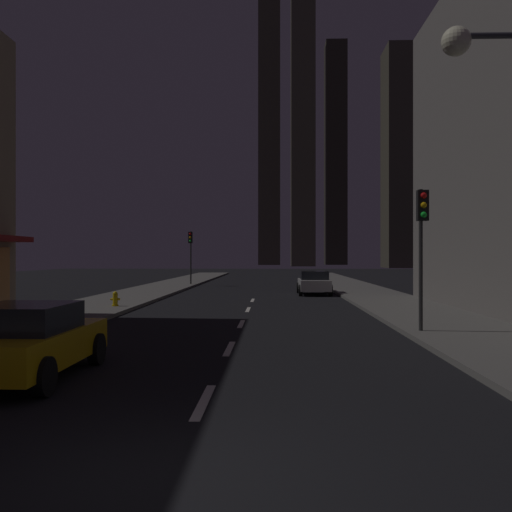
{
  "coord_description": "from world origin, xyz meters",
  "views": [
    {
      "loc": [
        1.13,
        -5.83,
        2.36
      ],
      "look_at": [
        0.0,
        29.77,
        2.38
      ],
      "focal_mm": 39.3,
      "sensor_mm": 36.0,
      "label": 1
    }
  ],
  "objects_px": {
    "traffic_light_far_left": "(191,246)",
    "fire_hydrant_far_left": "(115,299)",
    "car_parked_near": "(28,340)",
    "street_lamp_right": "(498,114)",
    "traffic_light_near_right": "(422,228)",
    "car_parked_far": "(314,283)"
  },
  "relations": [
    {
      "from": "car_parked_far",
      "to": "street_lamp_right",
      "type": "height_order",
      "value": "street_lamp_right"
    },
    {
      "from": "fire_hydrant_far_left",
      "to": "traffic_light_far_left",
      "type": "distance_m",
      "value": 19.96
    },
    {
      "from": "car_parked_far",
      "to": "car_parked_near",
      "type": "bearing_deg",
      "value": -106.77
    },
    {
      "from": "fire_hydrant_far_left",
      "to": "car_parked_near",
      "type": "bearing_deg",
      "value": -80.66
    },
    {
      "from": "car_parked_near",
      "to": "traffic_light_far_left",
      "type": "xyz_separation_m",
      "value": [
        -1.9,
        33.75,
        2.45
      ]
    },
    {
      "from": "fire_hydrant_far_left",
      "to": "car_parked_far",
      "type": "bearing_deg",
      "value": 46.2
    },
    {
      "from": "traffic_light_far_left",
      "to": "car_parked_near",
      "type": "bearing_deg",
      "value": -86.78
    },
    {
      "from": "traffic_light_near_right",
      "to": "street_lamp_right",
      "type": "distance_m",
      "value": 6.17
    },
    {
      "from": "car_parked_near",
      "to": "fire_hydrant_far_left",
      "type": "xyz_separation_m",
      "value": [
        -2.3,
        13.99,
        -0.29
      ]
    },
    {
      "from": "car_parked_near",
      "to": "traffic_light_near_right",
      "type": "height_order",
      "value": "traffic_light_near_right"
    },
    {
      "from": "car_parked_far",
      "to": "traffic_light_near_right",
      "type": "bearing_deg",
      "value": -83.93
    },
    {
      "from": "car_parked_near",
      "to": "street_lamp_right",
      "type": "xyz_separation_m",
      "value": [
        8.98,
        0.15,
        4.33
      ]
    },
    {
      "from": "fire_hydrant_far_left",
      "to": "street_lamp_right",
      "type": "height_order",
      "value": "street_lamp_right"
    },
    {
      "from": "traffic_light_far_left",
      "to": "fire_hydrant_far_left",
      "type": "bearing_deg",
      "value": -91.16
    },
    {
      "from": "car_parked_far",
      "to": "street_lamp_right",
      "type": "distance_m",
      "value": 24.2
    },
    {
      "from": "car_parked_near",
      "to": "street_lamp_right",
      "type": "relative_size",
      "value": 0.64
    },
    {
      "from": "car_parked_near",
      "to": "street_lamp_right",
      "type": "distance_m",
      "value": 9.97
    },
    {
      "from": "car_parked_near",
      "to": "traffic_light_near_right",
      "type": "bearing_deg",
      "value": 33.52
    },
    {
      "from": "traffic_light_near_right",
      "to": "street_lamp_right",
      "type": "height_order",
      "value": "street_lamp_right"
    },
    {
      "from": "traffic_light_near_right",
      "to": "street_lamp_right",
      "type": "relative_size",
      "value": 0.64
    },
    {
      "from": "car_parked_near",
      "to": "fire_hydrant_far_left",
      "type": "height_order",
      "value": "car_parked_near"
    },
    {
      "from": "street_lamp_right",
      "to": "traffic_light_near_right",
      "type": "bearing_deg",
      "value": 88.83
    }
  ]
}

